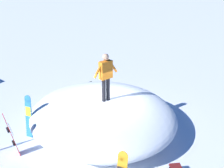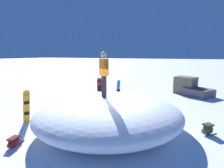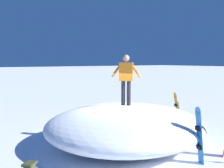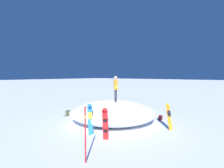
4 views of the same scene
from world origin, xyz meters
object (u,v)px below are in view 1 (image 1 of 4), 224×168
object	(u,v)px
snowboard_secondary_upright	(29,116)
backpack_far	(91,86)
snowboarder_standing	(106,74)
snowboard_primary_upright	(11,134)

from	to	relation	value
snowboard_secondary_upright	backpack_far	distance (m)	4.68
snowboarder_standing	snowboard_primary_upright	distance (m)	3.77
snowboard_primary_upright	snowboard_secondary_upright	bearing A→B (deg)	172.77
snowboard_primary_upright	snowboard_secondary_upright	xyz separation A→B (m)	(-1.24, 0.16, 0.00)
snowboard_primary_upright	snowboard_secondary_upright	distance (m)	1.25
snowboard_secondary_upright	backpack_far	bearing A→B (deg)	158.87
snowboarder_standing	snowboard_primary_upright	bearing A→B (deg)	-59.83
snowboarder_standing	snowboard_secondary_upright	distance (m)	3.25
snowboard_primary_upright	snowboarder_standing	bearing A→B (deg)	120.17
snowboarder_standing	backpack_far	bearing A→B (deg)	-163.37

